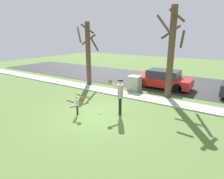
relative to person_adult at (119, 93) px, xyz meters
name	(u,v)px	position (x,y,z in m)	size (l,w,h in m)	color
ground_plane	(131,96)	(-0.88, 2.92, -1.11)	(48.00, 48.00, 0.00)	#567538
sidewalk_strip	(132,95)	(-0.88, 3.02, -1.08)	(36.00, 1.20, 0.06)	#B2B2AD
road_surface	(158,81)	(-0.88, 8.02, -1.10)	(36.00, 6.80, 0.02)	#2D2D30
person_adult	(119,93)	(0.00, 0.00, 0.00)	(0.89, 0.54, 1.79)	black
person_child	(79,102)	(-1.62, -1.13, -0.47)	(0.53, 0.29, 0.99)	black
baseball	(100,114)	(-0.79, -0.54, -1.08)	(0.07, 0.07, 0.07)	white
utility_cabinet	(134,83)	(-1.29, 4.24, -0.59)	(0.82, 0.75, 1.05)	#9EB293
street_tree_near	(171,51)	(1.16, 4.02, 1.77)	(1.85, 1.88, 5.43)	brown
street_tree_far	(88,52)	(-5.13, 3.87, 1.43)	(1.84, 1.88, 4.76)	brown
parked_hatchback_red	(163,79)	(0.17, 6.03, -0.45)	(4.00, 1.75, 1.33)	red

